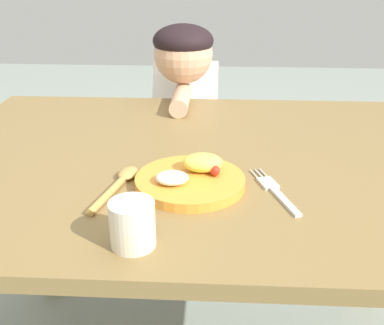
{
  "coord_description": "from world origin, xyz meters",
  "views": [
    {
      "loc": [
        0.03,
        -1.02,
        1.16
      ],
      "look_at": [
        -0.02,
        -0.08,
        0.73
      ],
      "focal_mm": 44.29,
      "sensor_mm": 36.0,
      "label": 1
    }
  ],
  "objects_px": {
    "spoon": "(120,182)",
    "person": "(186,135)",
    "fork": "(275,191)",
    "drinking_cup": "(132,224)",
    "plate": "(191,178)"
  },
  "relations": [
    {
      "from": "fork",
      "to": "spoon",
      "type": "relative_size",
      "value": 1.0
    },
    {
      "from": "drinking_cup",
      "to": "person",
      "type": "distance_m",
      "value": 0.96
    },
    {
      "from": "spoon",
      "to": "drinking_cup",
      "type": "distance_m",
      "value": 0.22
    },
    {
      "from": "plate",
      "to": "person",
      "type": "distance_m",
      "value": 0.75
    },
    {
      "from": "spoon",
      "to": "plate",
      "type": "bearing_deg",
      "value": -71.48
    },
    {
      "from": "fork",
      "to": "spoon",
      "type": "bearing_deg",
      "value": 69.54
    },
    {
      "from": "fork",
      "to": "person",
      "type": "xyz_separation_m",
      "value": [
        -0.23,
        0.74,
        -0.17
      ]
    },
    {
      "from": "plate",
      "to": "drinking_cup",
      "type": "relative_size",
      "value": 2.86
    },
    {
      "from": "plate",
      "to": "person",
      "type": "bearing_deg",
      "value": 94.81
    },
    {
      "from": "plate",
      "to": "fork",
      "type": "xyz_separation_m",
      "value": [
        0.17,
        -0.02,
        -0.01
      ]
    },
    {
      "from": "spoon",
      "to": "person",
      "type": "xyz_separation_m",
      "value": [
        0.09,
        0.73,
        -0.18
      ]
    },
    {
      "from": "spoon",
      "to": "person",
      "type": "distance_m",
      "value": 0.76
    },
    {
      "from": "spoon",
      "to": "person",
      "type": "relative_size",
      "value": 0.21
    },
    {
      "from": "drinking_cup",
      "to": "spoon",
      "type": "bearing_deg",
      "value": 107.11
    },
    {
      "from": "plate",
      "to": "drinking_cup",
      "type": "xyz_separation_m",
      "value": [
        -0.08,
        -0.22,
        0.02
      ]
    }
  ]
}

